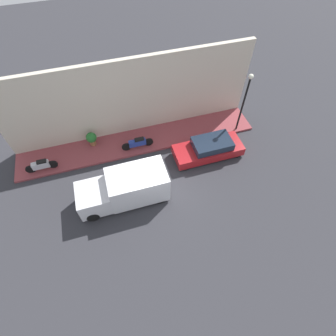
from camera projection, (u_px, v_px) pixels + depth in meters
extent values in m
plane|color=#2D2D33|center=(155.00, 192.00, 15.34)|extent=(60.00, 60.00, 0.00)
cube|color=brown|center=(139.00, 141.00, 17.68)|extent=(2.27, 15.78, 0.14)
cube|color=beige|center=(131.00, 98.00, 16.34)|extent=(0.30, 15.78, 5.34)
cube|color=maroon|center=(208.00, 150.00, 16.70)|extent=(1.68, 4.38, 0.61)
cube|color=#192333|center=(212.00, 144.00, 16.30)|extent=(1.48, 2.41, 0.49)
cylinder|color=black|center=(185.00, 167.00, 16.12)|extent=(0.20, 0.57, 0.57)
cylinder|color=black|center=(178.00, 150.00, 16.95)|extent=(0.20, 0.57, 0.57)
cylinder|color=black|center=(237.00, 154.00, 16.73)|extent=(0.20, 0.57, 0.57)
cylinder|color=black|center=(228.00, 138.00, 17.56)|extent=(0.20, 0.57, 0.57)
cube|color=silver|center=(138.00, 184.00, 14.37)|extent=(1.89, 3.19, 1.82)
cube|color=silver|center=(94.00, 198.00, 14.17)|extent=(1.80, 1.72, 1.27)
cube|color=#192333|center=(88.00, 196.00, 13.84)|extent=(1.61, 0.94, 0.51)
cylinder|color=black|center=(93.00, 216.00, 14.04)|extent=(0.22, 0.68, 0.68)
cylinder|color=black|center=(89.00, 192.00, 14.98)|extent=(0.22, 0.68, 0.68)
cylinder|color=black|center=(160.00, 199.00, 14.69)|extent=(0.22, 0.68, 0.68)
cylinder|color=black|center=(152.00, 176.00, 15.63)|extent=(0.22, 0.68, 0.68)
cube|color=navy|center=(137.00, 143.00, 16.89)|extent=(0.30, 1.11, 0.42)
cube|color=black|center=(139.00, 139.00, 16.70)|extent=(0.27, 0.60, 0.12)
cylinder|color=black|center=(126.00, 147.00, 16.89)|extent=(0.10, 0.59, 0.59)
cylinder|color=black|center=(149.00, 142.00, 17.15)|extent=(0.10, 0.59, 0.59)
cube|color=#B7B7BF|center=(41.00, 165.00, 15.79)|extent=(0.30, 1.00, 0.44)
cube|color=black|center=(41.00, 162.00, 15.59)|extent=(0.27, 0.54, 0.12)
cylinder|color=black|center=(31.00, 169.00, 15.82)|extent=(0.10, 0.58, 0.58)
cylinder|color=black|center=(53.00, 164.00, 16.04)|extent=(0.10, 0.58, 0.58)
cylinder|color=black|center=(243.00, 106.00, 16.71)|extent=(0.12, 0.12, 4.03)
sphere|color=silver|center=(251.00, 77.00, 15.02)|extent=(0.31, 0.31, 0.31)
cylinder|color=brown|center=(93.00, 142.00, 17.28)|extent=(0.38, 0.38, 0.37)
sphere|color=#236628|center=(91.00, 137.00, 16.91)|extent=(0.68, 0.68, 0.68)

